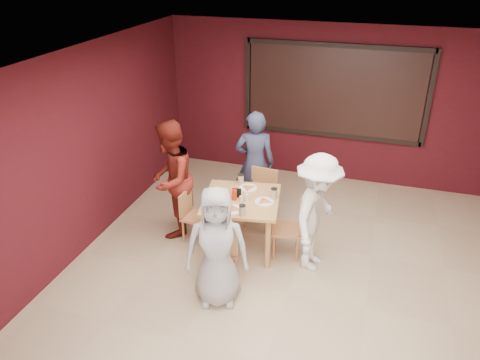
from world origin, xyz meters
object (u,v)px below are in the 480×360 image
(chair_back, at_px, (262,194))
(dining_table, at_px, (241,205))
(diner_left, at_px, (171,179))
(chair_right, at_px, (292,226))
(diner_front, at_px, (217,247))
(chair_front, at_px, (222,249))
(diner_back, at_px, (255,163))
(diner_right, at_px, (317,213))
(chair_left, at_px, (192,213))

(chair_back, bearing_deg, dining_table, -96.44)
(chair_back, relative_size, diner_left, 0.50)
(chair_right, bearing_deg, dining_table, -175.62)
(chair_back, relative_size, diner_front, 0.57)
(chair_front, relative_size, diner_back, 0.49)
(dining_table, distance_m, diner_back, 1.10)
(diner_front, height_order, diner_right, diner_right)
(diner_right, bearing_deg, diner_front, 144.42)
(diner_back, bearing_deg, chair_left, 43.28)
(chair_right, height_order, diner_front, diner_front)
(chair_back, bearing_deg, diner_back, 123.34)
(chair_front, height_order, diner_back, diner_back)
(chair_back, height_order, chair_left, chair_back)
(chair_front, bearing_deg, dining_table, 88.13)
(diner_front, bearing_deg, dining_table, 74.79)
(dining_table, height_order, chair_right, dining_table)
(diner_front, xyz_separation_m, diner_right, (1.01, 1.04, 0.05))
(chair_left, xyz_separation_m, chair_right, (1.46, 0.03, 0.03))
(chair_front, distance_m, diner_front, 0.50)
(dining_table, bearing_deg, diner_back, 95.88)
(chair_back, xyz_separation_m, chair_right, (0.62, -0.72, -0.04))
(chair_left, distance_m, chair_right, 1.46)
(chair_left, relative_size, diner_left, 0.44)
(chair_front, distance_m, chair_left, 1.06)
(diner_front, relative_size, diner_right, 0.94)
(diner_right, bearing_deg, chair_left, 94.74)
(diner_left, bearing_deg, chair_back, 113.88)
(dining_table, height_order, diner_right, diner_right)
(diner_front, bearing_deg, diner_right, 28.20)
(chair_back, xyz_separation_m, diner_front, (-0.04, -1.92, 0.27))
(dining_table, distance_m, chair_front, 0.79)
(diner_right, bearing_deg, dining_table, 93.16)
(chair_back, xyz_separation_m, diner_left, (-1.20, -0.66, 0.39))
(chair_front, relative_size, diner_front, 0.54)
(dining_table, xyz_separation_m, diner_left, (-1.11, 0.11, 0.18))
(dining_table, xyz_separation_m, diner_right, (1.06, -0.10, 0.11))
(chair_front, bearing_deg, diner_front, -79.09)
(chair_front, height_order, chair_left, chair_front)
(chair_front, xyz_separation_m, diner_back, (-0.09, 1.83, 0.38))
(chair_front, bearing_deg, chair_left, 133.36)
(diner_right, bearing_deg, chair_back, 56.41)
(chair_right, relative_size, diner_right, 0.50)
(chair_back, xyz_separation_m, diner_right, (0.97, -0.88, 0.32))
(dining_table, bearing_deg, diner_left, 174.11)
(diner_back, height_order, diner_left, diner_left)
(diner_front, bearing_deg, chair_left, 106.97)
(dining_table, distance_m, chair_right, 0.75)
(dining_table, relative_size, diner_front, 0.76)
(chair_right, bearing_deg, chair_back, 130.72)
(chair_left, xyz_separation_m, diner_front, (0.80, -1.16, 0.34))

